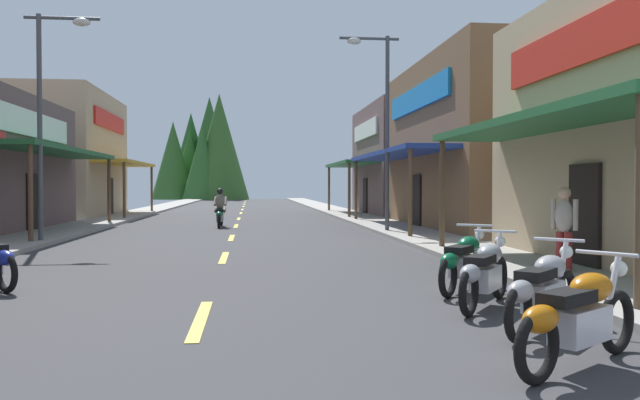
{
  "coord_description": "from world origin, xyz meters",
  "views": [
    {
      "loc": [
        0.63,
        0.59,
        1.67
      ],
      "look_at": [
        2.85,
        21.11,
        1.21
      ],
      "focal_mm": 35.67,
      "sensor_mm": 36.0,
      "label": 1
    }
  ],
  "objects": [
    {
      "name": "motorcycle_parked_right_2",
      "position": [
        3.96,
        7.53,
        0.49
      ],
      "size": [
        1.59,
        1.58,
        1.04
      ],
      "rotation": [
        0.0,
        0.0,
        0.78
      ],
      "color": "black",
      "rests_on": "ground"
    },
    {
      "name": "treeline_backdrop",
      "position": [
        -5.42,
        81.35,
        5.78
      ],
      "size": [
        11.94,
        12.36,
        13.11
      ],
      "color": "#2C5C23",
      "rests_on": "ground"
    },
    {
      "name": "centerline_dashes",
      "position": [
        0.0,
        36.25,
        0.01
      ],
      "size": [
        0.16,
        70.19,
        0.01
      ],
      "color": "#E0C64C",
      "rests_on": "ground"
    },
    {
      "name": "storefront_left_far",
      "position": [
        -10.54,
        36.5,
        3.33
      ],
      "size": [
        8.73,
        9.97,
        6.66
      ],
      "color": "tan",
      "rests_on": "ground"
    },
    {
      "name": "rider_cruising_lead",
      "position": [
        -0.61,
        26.34,
        0.66
      ],
      "size": [
        0.6,
        2.14,
        1.57
      ],
      "rotation": [
        0.0,
        0.0,
        1.55
      ],
      "color": "black",
      "rests_on": "ground"
    },
    {
      "name": "motorcycle_parked_right_4",
      "position": [
        3.98,
        10.31,
        0.49
      ],
      "size": [
        1.38,
        1.76,
        1.04
      ],
      "rotation": [
        0.0,
        0.0,
        0.92
      ],
      "color": "black",
      "rests_on": "ground"
    },
    {
      "name": "pedestrian_browsing",
      "position": [
        6.28,
        11.55,
        0.96
      ],
      "size": [
        0.39,
        0.53,
        1.65
      ],
      "rotation": [
        0.0,
        0.0,
        3.57
      ],
      "color": "maroon",
      "rests_on": "ground"
    },
    {
      "name": "motorcycle_parked_right_3",
      "position": [
        3.81,
        8.97,
        0.49
      ],
      "size": [
        1.35,
        1.78,
        1.04
      ],
      "rotation": [
        0.0,
        0.0,
        0.94
      ],
      "color": "black",
      "rests_on": "ground"
    },
    {
      "name": "sidewalk_right",
      "position": [
        6.03,
        32.33,
        0.06
      ],
      "size": [
        2.16,
        94.67,
        0.12
      ],
      "primitive_type": "cube",
      "color": "#9E9991",
      "rests_on": "ground"
    },
    {
      "name": "motorcycle_parked_right_1",
      "position": [
        3.6,
        6.07,
        0.49
      ],
      "size": [
        1.81,
        1.31,
        1.04
      ],
      "rotation": [
        0.0,
        0.0,
        0.61
      ],
      "color": "black",
      "rests_on": "ground"
    },
    {
      "name": "ground",
      "position": [
        0.0,
        32.33,
        -0.05
      ],
      "size": [
        9.9,
        94.67,
        0.1
      ],
      "primitive_type": "cube",
      "color": "#38383A"
    },
    {
      "name": "streetlamp_right",
      "position": [
        5.06,
        22.36,
        4.4
      ],
      "size": [
        2.08,
        0.3,
        6.87
      ],
      "color": "#474C51",
      "rests_on": "ground"
    },
    {
      "name": "streetlamp_left",
      "position": [
        -5.05,
        19.43,
        4.22
      ],
      "size": [
        2.08,
        0.3,
        6.54
      ],
      "color": "#474C51",
      "rests_on": "ground"
    },
    {
      "name": "storefront_right_middle",
      "position": [
        11.42,
        24.84,
        3.26
      ],
      "size": [
        10.49,
        11.78,
        6.52
      ],
      "color": "brown",
      "rests_on": "ground"
    },
    {
      "name": "storefront_right_far",
      "position": [
        10.94,
        36.16,
        3.08
      ],
      "size": [
        9.54,
        9.68,
        6.16
      ],
      "color": "brown",
      "rests_on": "ground"
    },
    {
      "name": "sidewalk_left",
      "position": [
        -6.03,
        32.33,
        0.06
      ],
      "size": [
        2.16,
        94.67,
        0.12
      ],
      "primitive_type": "cube",
      "color": "#9E9991",
      "rests_on": "ground"
    }
  ]
}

